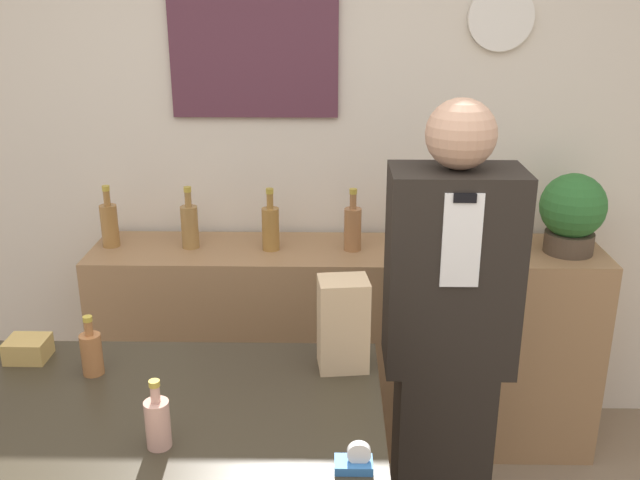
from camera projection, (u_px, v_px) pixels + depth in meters
back_wall at (310, 145)px, 3.24m from camera, size 5.20×0.09×2.70m
back_shelf at (346, 346)px, 3.27m from camera, size 2.24×0.43×0.95m
shopkeeper at (447, 348)px, 2.46m from camera, size 0.43×0.27×1.71m
potted_plant at (572, 212)px, 3.01m from camera, size 0.28×0.28×0.35m
paper_bag at (343, 324)px, 2.08m from camera, size 0.16×0.13×0.28m
tape_dispenser at (355, 461)px, 1.67m from camera, size 0.09×0.06×0.07m
gift_box at (28, 349)px, 2.16m from camera, size 0.12×0.10×0.07m
counter_bottle_1 at (92, 352)px, 2.06m from camera, size 0.06×0.06×0.18m
counter_bottle_2 at (158, 422)px, 1.73m from camera, size 0.06×0.06×0.18m
shelf_bottle_0 at (109, 224)px, 3.11m from camera, size 0.07×0.07×0.27m
shelf_bottle_1 at (190, 225)px, 3.09m from camera, size 0.07×0.07×0.27m
shelf_bottle_2 at (271, 227)px, 3.07m from camera, size 0.07×0.07×0.27m
shelf_bottle_3 at (353, 227)px, 3.06m from camera, size 0.07×0.07×0.27m
shelf_bottle_4 at (435, 228)px, 3.05m from camera, size 0.07×0.07×0.27m
shelf_bottle_5 at (518, 229)px, 3.05m from camera, size 0.07×0.07×0.27m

